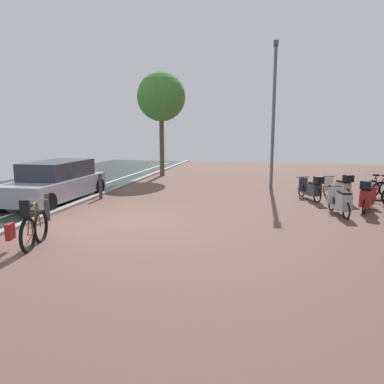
# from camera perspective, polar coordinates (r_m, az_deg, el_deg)

# --- Properties ---
(ground) EXTENTS (21.00, 40.00, 0.13)m
(ground) POSITION_cam_1_polar(r_m,az_deg,el_deg) (9.95, -3.57, -5.23)
(ground) COLOR #1F2D27
(bicycle_foreground) EXTENTS (0.59, 1.45, 1.14)m
(bicycle_foreground) POSITION_cam_1_polar(r_m,az_deg,el_deg) (8.73, -23.62, -5.24)
(bicycle_foreground) COLOR black
(bicycle_foreground) RESTS_ON ground
(bicycle_rack_05) EXTENTS (1.30, 0.47, 0.94)m
(bicycle_rack_05) POSITION_cam_1_polar(r_m,az_deg,el_deg) (15.62, 27.09, 0.50)
(bicycle_rack_05) COLOR black
(bicycle_rack_05) RESTS_ON ground
(scooter_near) EXTENTS (0.90, 1.62, 1.04)m
(scooter_near) POSITION_cam_1_polar(r_m,az_deg,el_deg) (12.63, 25.52, -0.71)
(scooter_near) COLOR black
(scooter_near) RESTS_ON ground
(scooter_mid) EXTENTS (0.62, 1.71, 0.81)m
(scooter_mid) POSITION_cam_1_polar(r_m,az_deg,el_deg) (11.75, 22.12, -1.47)
(scooter_mid) COLOR black
(scooter_mid) RESTS_ON ground
(scooter_far) EXTENTS (0.87, 1.61, 0.94)m
(scooter_far) POSITION_cam_1_polar(r_m,az_deg,el_deg) (13.96, 18.15, 0.51)
(scooter_far) COLOR black
(scooter_far) RESTS_ON ground
(scooter_extra) EXTENTS (0.90, 1.68, 1.01)m
(scooter_extra) POSITION_cam_1_polar(r_m,az_deg,el_deg) (14.27, 22.01, 0.58)
(scooter_extra) COLOR black
(scooter_extra) RESTS_ON ground
(parked_car_near) EXTENTS (1.91, 4.48, 1.42)m
(parked_car_near) POSITION_cam_1_polar(r_m,az_deg,el_deg) (14.01, -20.39, 1.47)
(parked_car_near) COLOR #A5A3AE
(parked_car_near) RESTS_ON ground
(lamp_post) EXTENTS (0.20, 0.52, 6.15)m
(lamp_post) POSITION_cam_1_polar(r_m,az_deg,el_deg) (16.39, 12.57, 12.46)
(lamp_post) COLOR slate
(lamp_post) RESTS_ON ground
(street_tree) EXTENTS (2.61, 2.61, 5.59)m
(street_tree) POSITION_cam_1_polar(r_m,az_deg,el_deg) (20.46, -4.81, 14.45)
(street_tree) COLOR brown
(street_tree) RESTS_ON ground
(bollard_near) EXTENTS (0.12, 0.12, 0.77)m
(bollard_near) POSITION_cam_1_polar(r_m,az_deg,el_deg) (11.08, -21.56, -2.20)
(bollard_near) COLOR #38383D
(bollard_near) RESTS_ON ground
(bollard_far) EXTENTS (0.12, 0.12, 0.94)m
(bollard_far) POSITION_cam_1_polar(r_m,az_deg,el_deg) (13.97, -14.03, 0.88)
(bollard_far) COLOR #38383D
(bollard_far) RESTS_ON ground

